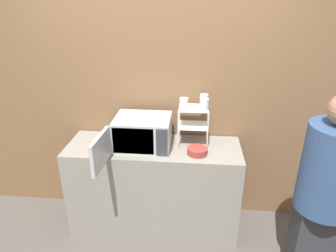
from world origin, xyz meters
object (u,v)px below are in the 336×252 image
at_px(microwave, 141,133).
at_px(glass_front_left, 184,104).
at_px(dish_rack, 193,118).
at_px(bowl, 197,151).
at_px(glass_back_right, 204,100).
at_px(glass_front_right, 204,104).
at_px(person, 326,188).

distance_m(microwave, glass_front_left, 0.47).
distance_m(dish_rack, bowl, 0.32).
bearing_deg(bowl, glass_back_right, 80.95).
height_order(glass_back_right, glass_front_right, same).
bearing_deg(person, glass_front_left, 153.11).
xyz_separation_m(microwave, glass_front_left, (0.38, 0.07, 0.27)).
relative_size(glass_front_right, person, 0.07).
bearing_deg(bowl, person, -22.41).
bearing_deg(person, glass_back_right, 143.39).
relative_size(microwave, dish_rack, 2.19).
height_order(microwave, glass_back_right, glass_back_right).
height_order(dish_rack, glass_front_right, glass_front_right).
bearing_deg(person, glass_front_right, 148.56).
bearing_deg(microwave, glass_back_right, 19.08).
bearing_deg(glass_front_right, dish_rack, 148.93).
bearing_deg(bowl, microwave, 170.21).
relative_size(microwave, glass_back_right, 7.41).
xyz_separation_m(dish_rack, glass_back_right, (0.09, 0.06, 0.15)).
height_order(dish_rack, person, person).
distance_m(microwave, bowl, 0.53).
relative_size(dish_rack, bowl, 2.00).
distance_m(glass_front_right, person, 1.15).
xyz_separation_m(dish_rack, glass_front_left, (-0.09, -0.06, 0.15)).
bearing_deg(microwave, glass_front_right, 7.38).
bearing_deg(microwave, person, -18.18).
xyz_separation_m(glass_front_left, glass_front_right, (0.18, 0.00, 0.00)).
xyz_separation_m(dish_rack, glass_front_right, (0.09, -0.06, 0.15)).
xyz_separation_m(glass_back_right, bowl, (-0.05, -0.28, -0.38)).
height_order(glass_back_right, bowl, glass_back_right).
height_order(glass_front_left, person, person).
bearing_deg(glass_front_left, glass_front_right, 0.91).
bearing_deg(glass_back_right, dish_rack, -144.49).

